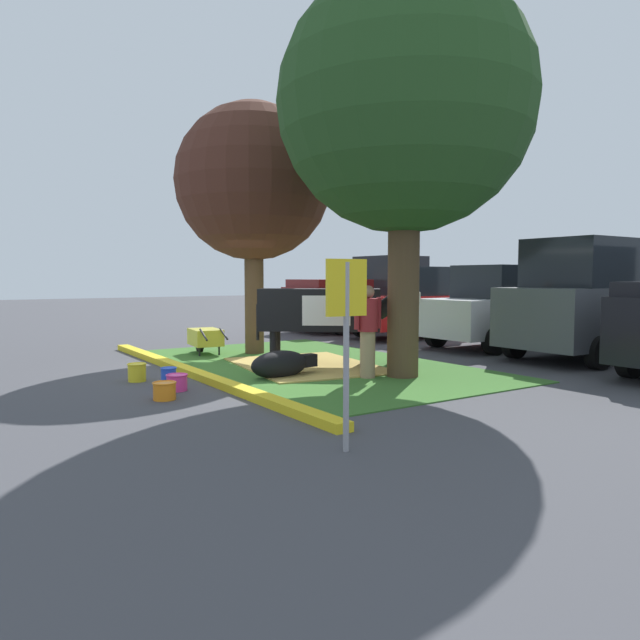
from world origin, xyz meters
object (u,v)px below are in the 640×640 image
Objects in this scene: shade_tree_right at (405,105)px; pickup_truck_maroon at (370,296)px; bucket_orange at (164,390)px; suv_black at (598,299)px; person_visitor_near at (368,329)px; wheelbarrow at (205,338)px; sedan_red at (421,303)px; person_handler at (397,320)px; bucket_blue at (169,376)px; calf_lying at (281,364)px; shade_tree_left at (253,183)px; parking_sign at (346,316)px; bucket_yellow at (137,372)px; bucket_pink at (177,382)px; cow_holstein at (325,310)px; sedan_silver at (504,307)px.

pickup_truck_maroon is at bearing 145.12° from shade_tree_right.
suv_black is at bearing 84.36° from bucket_orange.
person_visitor_near is 0.99× the size of wheelbarrow.
bucket_orange is 10.09m from sedan_red.
wheelbarrow is at bearing -140.51° from person_handler.
suv_black reaches higher than person_handler.
pickup_truck_maroon is 1.17× the size of suv_black.
bucket_blue is (-1.27, -3.05, -0.70)m from person_visitor_near.
person_handler is (-0.25, 2.83, 0.64)m from calf_lying.
shade_tree_left is 4.35m from shade_tree_right.
person_visitor_near is 4.27m from parking_sign.
bucket_yellow is 9.38m from sedan_red.
shade_tree_left is at bearing 122.46° from bucket_yellow.
person_handler is at bearing 94.24° from bucket_pink.
shade_tree_right reaches higher than calf_lying.
cow_holstein is 2.05× the size of calf_lying.
bucket_yellow is (-5.12, -0.59, -1.19)m from parking_sign.
calf_lying is 0.82× the size of person_visitor_near.
cow_holstein is at bearing 82.72° from bucket_yellow.
suv_black is (2.15, 5.58, 0.17)m from cow_holstein.
person_handler is at bearing -48.26° from sedan_red.
shade_tree_left is 5.42m from bucket_blue.
person_handler is 0.35× the size of suv_black.
bucket_pink is at bearing -99.32° from suv_black.
bucket_yellow is at bearing -173.46° from parking_sign.
suv_black reaches higher than pickup_truck_maroon.
shade_tree_right is at bearing 9.46° from shade_tree_left.
suv_black is at bearing 77.44° from bucket_blue.
parking_sign reaches higher than bucket_yellow.
shade_tree_left reaches higher than bucket_pink.
bucket_pink is at bearing -103.83° from person_visitor_near.
calf_lying is 7.78m from sedan_red.
wheelbarrow is at bearing 138.23° from bucket_yellow.
cow_holstein is at bearing -103.22° from person_handler.
bucket_orange is 11.74m from pickup_truck_maroon.
person_handler is 4.79m from bucket_pink.
shade_tree_right is 4.10m from person_handler.
cow_holstein is at bearing -59.91° from sedan_red.
person_visitor_near is at bearing 14.08° from wheelbarrow.
sedan_silver reaches higher than person_visitor_near.
person_visitor_near reaches higher than bucket_pink.
wheelbarrow is 4.84m from bucket_orange.
calf_lying is 1.89m from bucket_blue.
suv_black is at bearing 53.07° from wheelbarrow.
pickup_truck_maroon is at bearing 132.44° from calf_lying.
person_handler is 4.34m from wheelbarrow.
wheelbarrow is 0.85× the size of parking_sign.
shade_tree_right reaches higher than cow_holstein.
person_handler is 6.19m from parking_sign.
sedan_silver is (2.88, 0.10, 0.00)m from sedan_red.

